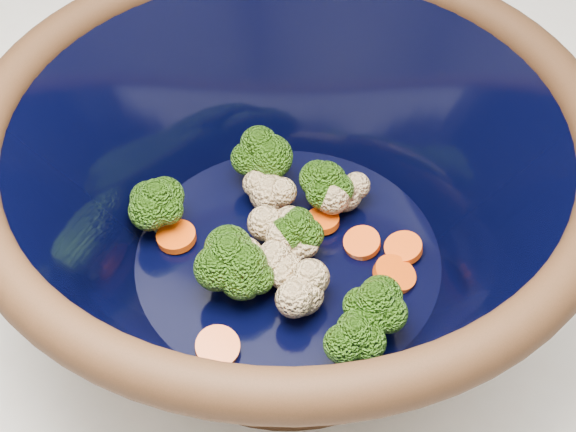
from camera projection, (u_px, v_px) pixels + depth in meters
The scene contains 2 objects.
mixing_bowl at pixel (288, 199), 0.53m from camera, with size 0.41×0.41×0.17m.
vegetable_pile at pixel (282, 232), 0.56m from camera, with size 0.21×0.19×0.05m.
Camera 1 is at (0.17, -0.22, 1.38)m, focal length 50.00 mm.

